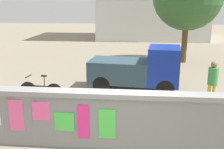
{
  "coord_description": "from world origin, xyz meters",
  "views": [
    {
      "loc": [
        0.4,
        -6.03,
        3.59
      ],
      "look_at": [
        -0.37,
        2.31,
        1.28
      ],
      "focal_mm": 42.95,
      "sensor_mm": 36.0,
      "label": 1
    }
  ],
  "objects_px": {
    "auto_rickshaw_truck": "(139,69)",
    "person_walking": "(213,79)",
    "motorcycle": "(67,104)",
    "bicycle_near": "(176,112)",
    "bicycle_far": "(41,90)"
  },
  "relations": [
    {
      "from": "motorcycle",
      "to": "bicycle_near",
      "type": "distance_m",
      "value": 3.38
    },
    {
      "from": "auto_rickshaw_truck",
      "to": "bicycle_near",
      "type": "xyz_separation_m",
      "value": [
        1.12,
        -3.05,
        -0.54
      ]
    },
    {
      "from": "motorcycle",
      "to": "person_walking",
      "type": "relative_size",
      "value": 1.17
    },
    {
      "from": "auto_rickshaw_truck",
      "to": "person_walking",
      "type": "bearing_deg",
      "value": -31.1
    },
    {
      "from": "auto_rickshaw_truck",
      "to": "bicycle_near",
      "type": "bearing_deg",
      "value": -69.76
    },
    {
      "from": "auto_rickshaw_truck",
      "to": "motorcycle",
      "type": "relative_size",
      "value": 1.97
    },
    {
      "from": "bicycle_near",
      "to": "person_walking",
      "type": "relative_size",
      "value": 1.02
    },
    {
      "from": "bicycle_near",
      "to": "auto_rickshaw_truck",
      "type": "bearing_deg",
      "value": 110.24
    },
    {
      "from": "auto_rickshaw_truck",
      "to": "person_walking",
      "type": "distance_m",
      "value": 2.95
    },
    {
      "from": "motorcycle",
      "to": "person_walking",
      "type": "height_order",
      "value": "person_walking"
    },
    {
      "from": "auto_rickshaw_truck",
      "to": "bicycle_near",
      "type": "height_order",
      "value": "auto_rickshaw_truck"
    },
    {
      "from": "motorcycle",
      "to": "bicycle_near",
      "type": "bearing_deg",
      "value": -2.37
    },
    {
      "from": "bicycle_far",
      "to": "person_walking",
      "type": "xyz_separation_m",
      "value": [
        6.16,
        -0.1,
        0.62
      ]
    },
    {
      "from": "auto_rickshaw_truck",
      "to": "bicycle_far",
      "type": "height_order",
      "value": "auto_rickshaw_truck"
    },
    {
      "from": "bicycle_near",
      "to": "person_walking",
      "type": "distance_m",
      "value": 2.16
    }
  ]
}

